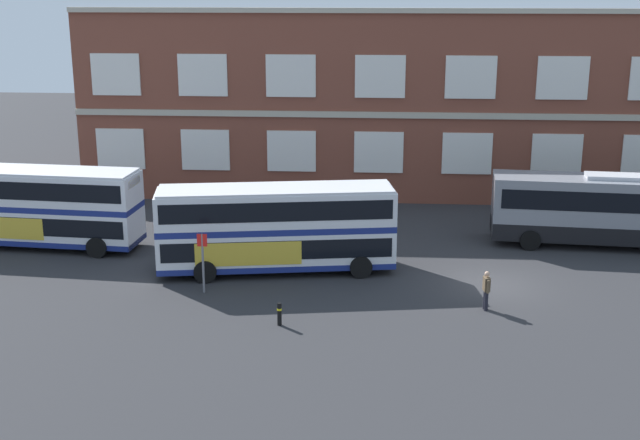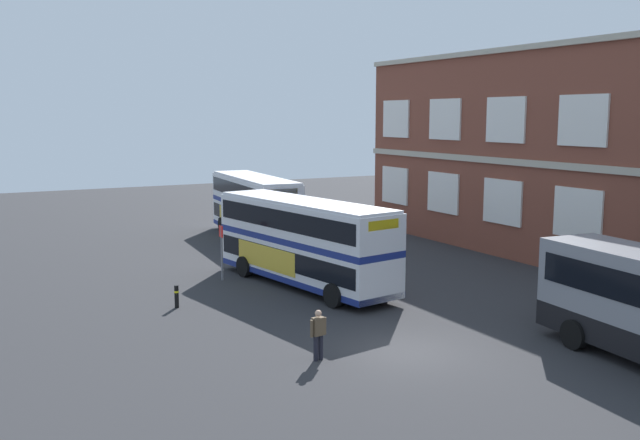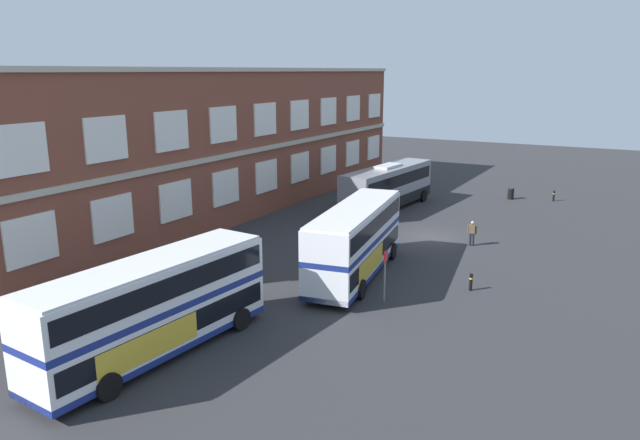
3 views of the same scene
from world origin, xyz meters
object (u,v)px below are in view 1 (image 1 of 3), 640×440
(touring_coach, at_px, (612,211))
(safety_bollard_east, at_px, (279,314))
(double_decker_middle, at_px, (276,228))
(double_decker_near, at_px, (33,206))
(bus_stand_flag, at_px, (203,257))
(waiting_passenger, at_px, (486,289))

(touring_coach, height_order, safety_bollard_east, touring_coach)
(safety_bollard_east, bearing_deg, double_decker_middle, 97.76)
(double_decker_middle, xyz_separation_m, safety_bollard_east, (0.88, -6.43, -1.66))
(double_decker_near, bearing_deg, bus_stand_flag, -30.95)
(double_decker_middle, xyz_separation_m, touring_coach, (16.68, 4.99, -0.24))
(touring_coach, height_order, waiting_passenger, touring_coach)
(touring_coach, distance_m, safety_bollard_east, 19.55)
(touring_coach, bearing_deg, double_decker_near, -176.10)
(double_decker_near, bearing_deg, double_decker_middle, -13.02)
(bus_stand_flag, distance_m, safety_bollard_east, 5.20)
(safety_bollard_east, bearing_deg, waiting_passenger, 14.75)
(waiting_passenger, relative_size, safety_bollard_east, 1.79)
(waiting_passenger, bearing_deg, touring_coach, 51.23)
(double_decker_near, distance_m, touring_coach, 29.61)
(double_decker_near, height_order, safety_bollard_east, double_decker_near)
(waiting_passenger, distance_m, bus_stand_flag, 12.25)
(bus_stand_flag, relative_size, safety_bollard_east, 2.84)
(bus_stand_flag, bearing_deg, touring_coach, 22.25)
(double_decker_middle, height_order, waiting_passenger, double_decker_middle)
(double_decker_middle, xyz_separation_m, bus_stand_flag, (-2.87, -3.01, -0.51))
(touring_coach, bearing_deg, bus_stand_flag, -157.75)
(double_decker_middle, distance_m, touring_coach, 17.41)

